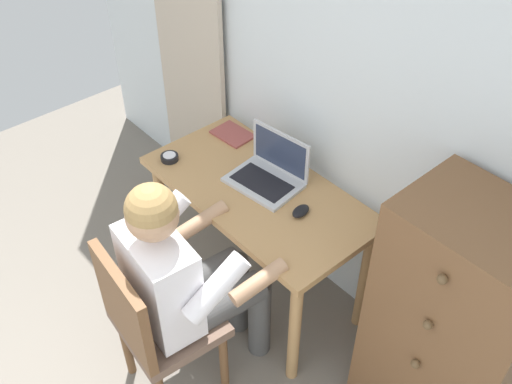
# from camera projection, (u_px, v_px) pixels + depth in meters

# --- Properties ---
(wall_back) EXTENTS (4.80, 0.05, 2.50)m
(wall_back) POSITION_uv_depth(u_px,v_px,m) (403.00, 107.00, 2.35)
(wall_back) COLOR silver
(wall_back) RESTS_ON ground_plane
(curtain_panel) EXTENTS (0.59, 0.03, 2.15)m
(curtain_panel) POSITION_uv_depth(u_px,v_px,m) (188.00, 35.00, 3.22)
(curtain_panel) COLOR #BCAD99
(curtain_panel) RESTS_ON ground_plane
(desk) EXTENTS (1.16, 0.59, 0.72)m
(desk) POSITION_uv_depth(u_px,v_px,m) (258.00, 206.00, 2.85)
(desk) COLOR tan
(desk) RESTS_ON ground_plane
(dresser) EXTENTS (0.57, 0.46, 1.21)m
(dresser) POSITION_uv_depth(u_px,v_px,m) (451.00, 331.00, 2.30)
(dresser) COLOR brown
(dresser) RESTS_ON ground_plane
(chair) EXTENTS (0.45, 0.44, 0.89)m
(chair) POSITION_uv_depth(u_px,v_px,m) (154.00, 322.00, 2.46)
(chair) COLOR brown
(chair) RESTS_ON ground_plane
(person_seated) EXTENTS (0.56, 0.61, 1.21)m
(person_seated) POSITION_uv_depth(u_px,v_px,m) (188.00, 274.00, 2.42)
(person_seated) COLOR #4C4C4C
(person_seated) RESTS_ON ground_plane
(laptop) EXTENTS (0.37, 0.29, 0.24)m
(laptop) POSITION_uv_depth(u_px,v_px,m) (269.00, 172.00, 2.79)
(laptop) COLOR #B7BABF
(laptop) RESTS_ON desk
(computer_mouse) EXTENTS (0.08, 0.11, 0.03)m
(computer_mouse) POSITION_uv_depth(u_px,v_px,m) (301.00, 211.00, 2.64)
(computer_mouse) COLOR black
(computer_mouse) RESTS_ON desk
(desk_clock) EXTENTS (0.09, 0.09, 0.03)m
(desk_clock) POSITION_uv_depth(u_px,v_px,m) (170.00, 157.00, 2.94)
(desk_clock) COLOR black
(desk_clock) RESTS_ON desk
(notebook_pad) EXTENTS (0.22, 0.16, 0.01)m
(notebook_pad) POSITION_uv_depth(u_px,v_px,m) (233.00, 134.00, 3.11)
(notebook_pad) COLOR #994742
(notebook_pad) RESTS_ON desk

